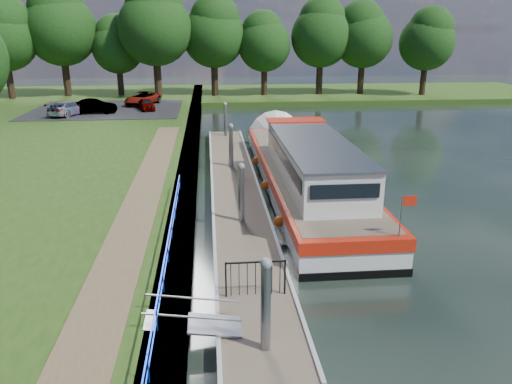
{
  "coord_description": "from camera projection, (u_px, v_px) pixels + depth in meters",
  "views": [
    {
      "loc": [
        -1.28,
        -11.31,
        8.18
      ],
      "look_at": [
        0.7,
        9.3,
        1.4
      ],
      "focal_mm": 35.0,
      "sensor_mm": 36.0,
      "label": 1
    }
  ],
  "objects": [
    {
      "name": "carpark",
      "position": [
        107.0,
        109.0,
        48.06
      ],
      "size": [
        14.0,
        12.0,
        0.06
      ],
      "primitive_type": "cube",
      "color": "black",
      "rests_on": "riverbank"
    },
    {
      "name": "gangway",
      "position": [
        193.0,
        323.0,
        13.47
      ],
      "size": [
        2.58,
        1.0,
        0.92
      ],
      "color": "#A5A8AD",
      "rests_on": "ground"
    },
    {
      "name": "car_b",
      "position": [
        94.0,
        106.0,
        45.37
      ],
      "size": [
        4.02,
        1.59,
        1.3
      ],
      "primitive_type": "imported",
      "rotation": [
        0.0,
        0.0,
        1.62
      ],
      "color": "#999999",
      "rests_on": "carpark"
    },
    {
      "name": "gate_panel",
      "position": [
        256.0,
        273.0,
        15.08
      ],
      "size": [
        1.85,
        0.05,
        1.15
      ],
      "color": "black",
      "rests_on": "ground"
    },
    {
      "name": "car_d",
      "position": [
        142.0,
        98.0,
        50.56
      ],
      "size": [
        3.72,
        5.12,
        1.29
      ],
      "primitive_type": "imported",
      "rotation": [
        0.0,
        0.0,
        -0.38
      ],
      "color": "#999999",
      "rests_on": "carpark"
    },
    {
      "name": "footpath",
      "position": [
        135.0,
        220.0,
        20.28
      ],
      "size": [
        1.6,
        40.0,
        0.05
      ],
      "primitive_type": "cube",
      "color": "brown",
      "rests_on": "riverbank"
    },
    {
      "name": "pontoon",
      "position": [
        236.0,
        193.0,
        25.6
      ],
      "size": [
        2.5,
        30.0,
        0.56
      ],
      "color": "brown",
      "rests_on": "ground"
    },
    {
      "name": "ground",
      "position": [
        263.0,
        350.0,
        13.36
      ],
      "size": [
        160.0,
        160.0,
        0.0
      ],
      "primitive_type": "plane",
      "color": "black",
      "rests_on": "ground"
    },
    {
      "name": "barge",
      "position": [
        302.0,
        169.0,
        26.61
      ],
      "size": [
        4.36,
        21.15,
        4.78
      ],
      "color": "black",
      "rests_on": "ground"
    },
    {
      "name": "blue_fence",
      "position": [
        165.0,
        261.0,
        15.54
      ],
      "size": [
        0.04,
        18.04,
        0.72
      ],
      "color": "#0C2DBF",
      "rests_on": "riverbank"
    },
    {
      "name": "car_a",
      "position": [
        146.0,
        104.0,
        47.35
      ],
      "size": [
        2.07,
        3.36,
        1.07
      ],
      "primitive_type": "imported",
      "rotation": [
        0.0,
        0.0,
        0.28
      ],
      "color": "#999999",
      "rests_on": "carpark"
    },
    {
      "name": "bank_edge",
      "position": [
        187.0,
        179.0,
        27.2
      ],
      "size": [
        1.1,
        90.0,
        0.78
      ],
      "primitive_type": "cube",
      "color": "#473D2D",
      "rests_on": "ground"
    },
    {
      "name": "far_bank",
      "position": [
        312.0,
        94.0,
        63.54
      ],
      "size": [
        60.0,
        18.0,
        0.6
      ],
      "primitive_type": "cube",
      "color": "#254313",
      "rests_on": "ground"
    },
    {
      "name": "mooring_piles",
      "position": [
        235.0,
        172.0,
        25.26
      ],
      "size": [
        0.3,
        27.3,
        3.55
      ],
      "color": "gray",
      "rests_on": "ground"
    },
    {
      "name": "car_c",
      "position": [
        68.0,
        108.0,
        44.41
      ],
      "size": [
        3.35,
        4.65,
        1.25
      ],
      "primitive_type": "imported",
      "rotation": [
        0.0,
        0.0,
        2.72
      ],
      "color": "#999999",
      "rests_on": "carpark"
    },
    {
      "name": "horizon_trees",
      "position": [
        203.0,
        31.0,
        56.79
      ],
      "size": [
        54.38,
        10.03,
        12.87
      ],
      "color": "#332316",
      "rests_on": "ground"
    }
  ]
}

